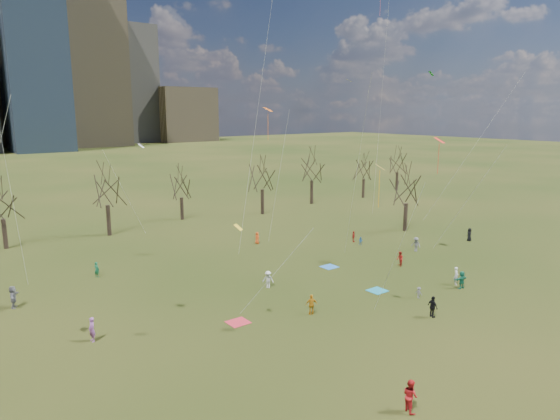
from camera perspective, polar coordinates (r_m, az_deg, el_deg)
ground at (r=40.32m, az=10.62°, el=-12.51°), size 500.00×500.00×0.00m
bare_tree_row at (r=68.32m, az=-12.98°, el=2.57°), size 113.04×29.80×9.50m
blanket_teal at (r=46.92m, az=11.05°, el=-9.03°), size 1.60×1.50×0.03m
blanket_navy at (r=53.01m, az=5.66°, el=-6.48°), size 1.60×1.50×0.03m
blanket_crimson at (r=39.79m, az=-4.81°, el=-12.66°), size 1.60×1.50×0.03m
person_1 at (r=50.23m, az=19.48°, el=-7.09°), size 0.73×0.74×1.72m
person_2 at (r=29.77m, az=14.67°, el=-19.83°), size 0.93×1.07×1.87m
person_3 at (r=45.85m, az=15.58°, el=-9.08°), size 0.43×0.68×1.02m
person_4 at (r=40.85m, az=3.63°, el=-10.73°), size 1.06×0.80×1.68m
person_5 at (r=49.32m, az=20.05°, el=-7.51°), size 1.59×0.67×1.66m
person_6 at (r=67.20m, az=20.83°, el=-2.64°), size 0.88×0.96×1.65m
person_7 at (r=38.75m, az=-20.70°, el=-12.66°), size 0.51×0.70×1.79m
person_8 at (r=61.69m, az=9.22°, el=-3.53°), size 0.63×0.63×1.03m
person_9 at (r=46.59m, az=-1.38°, el=-7.93°), size 1.16×1.16×1.61m
person_10 at (r=63.06m, az=8.40°, el=-3.02°), size 0.85×0.73×1.36m
person_11 at (r=47.54m, az=-28.19°, el=-8.74°), size 1.15×1.85×1.90m
person_12 at (r=61.57m, az=-2.64°, el=-3.21°), size 0.52×0.76×1.48m
person_13 at (r=52.62m, az=-20.22°, el=-6.40°), size 0.61×0.68×1.56m
person_14 at (r=54.28m, az=13.55°, el=-5.46°), size 0.92×0.97×1.59m
person_15 at (r=60.36m, az=15.27°, el=-3.79°), size 0.86×1.21×1.70m
person_16 at (r=42.01m, az=17.06°, el=-10.53°), size 0.63×1.10×1.76m
kites_airborne at (r=47.51m, az=1.72°, el=8.94°), size 61.84×40.62×35.27m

